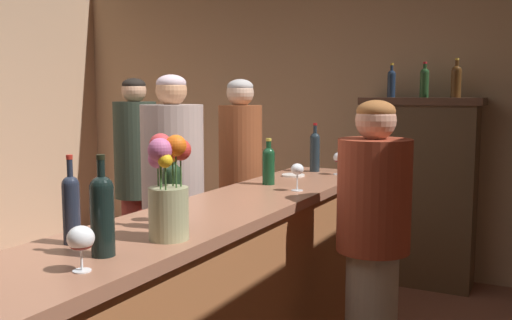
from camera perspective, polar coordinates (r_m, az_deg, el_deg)
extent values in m
cube|color=tan|center=(5.47, 5.38, 5.59)|extent=(5.37, 0.12, 2.99)
cube|color=#9E5E35|center=(2.93, -3.19, -15.23)|extent=(0.50, 2.96, 1.00)
cube|color=#976047|center=(2.78, -3.26, -5.10)|extent=(0.57, 3.08, 0.05)
cube|color=#4D3A27|center=(4.94, 16.03, -3.07)|extent=(0.88, 0.34, 1.56)
cube|color=#4E3325|center=(4.87, 16.32, 5.68)|extent=(0.96, 0.40, 0.06)
cylinder|color=#143E22|center=(3.39, 1.27, -0.92)|extent=(0.07, 0.07, 0.19)
sphere|color=#143E22|center=(3.38, 1.27, 0.64)|extent=(0.07, 0.07, 0.07)
cylinder|color=#143E22|center=(3.38, 1.28, 1.28)|extent=(0.03, 0.03, 0.08)
cylinder|color=gold|center=(3.37, 1.28, 2.05)|extent=(0.03, 0.03, 0.02)
cylinder|color=black|center=(1.97, -15.12, -6.01)|extent=(0.08, 0.08, 0.23)
sphere|color=black|center=(1.95, -15.22, -2.70)|extent=(0.08, 0.08, 0.08)
cylinder|color=black|center=(1.94, -15.26, -1.33)|extent=(0.03, 0.03, 0.09)
cylinder|color=black|center=(1.94, -15.31, 0.29)|extent=(0.03, 0.03, 0.02)
cylinder|color=#1D331E|center=(2.32, -8.38, -4.07)|extent=(0.08, 0.08, 0.22)
sphere|color=#1D331E|center=(2.30, -8.43, -1.32)|extent=(0.08, 0.08, 0.08)
cylinder|color=#1D331E|center=(2.29, -8.45, -0.11)|extent=(0.03, 0.03, 0.10)
cylinder|color=#B0171C|center=(2.29, -8.48, 1.30)|extent=(0.03, 0.03, 0.02)
cylinder|color=#1F2535|center=(2.16, -18.00, -5.19)|extent=(0.06, 0.06, 0.22)
sphere|color=#1F2535|center=(2.15, -18.10, -2.36)|extent=(0.06, 0.06, 0.06)
cylinder|color=#1F2535|center=(2.14, -18.15, -1.15)|extent=(0.02, 0.02, 0.09)
cylinder|color=#AB271C|center=(2.13, -18.20, 0.29)|extent=(0.02, 0.02, 0.02)
cylinder|color=#1E2A31|center=(3.98, 5.91, 0.53)|extent=(0.07, 0.07, 0.24)
sphere|color=#1E2A31|center=(3.97, 5.93, 2.22)|extent=(0.07, 0.07, 0.07)
cylinder|color=#1E2A31|center=(3.96, 5.94, 2.85)|extent=(0.03, 0.03, 0.09)
cylinder|color=#A8181A|center=(3.96, 5.95, 3.59)|extent=(0.03, 0.03, 0.02)
cylinder|color=white|center=(3.86, 8.26, -1.42)|extent=(0.07, 0.07, 0.00)
cylinder|color=white|center=(3.85, 8.27, -0.82)|extent=(0.01, 0.01, 0.08)
ellipsoid|color=white|center=(3.84, 8.29, 0.26)|extent=(0.08, 0.08, 0.07)
ellipsoid|color=maroon|center=(3.85, 8.29, -0.02)|extent=(0.06, 0.06, 0.03)
cylinder|color=white|center=(2.48, -9.51, -5.98)|extent=(0.06, 0.06, 0.00)
cylinder|color=white|center=(2.47, -9.53, -5.00)|extent=(0.01, 0.01, 0.08)
ellipsoid|color=white|center=(2.46, -9.56, -3.33)|extent=(0.08, 0.08, 0.06)
ellipsoid|color=maroon|center=(2.46, -9.55, -3.74)|extent=(0.07, 0.07, 0.03)
cylinder|color=white|center=(3.20, 4.14, -3.05)|extent=(0.07, 0.07, 0.00)
cylinder|color=white|center=(3.19, 4.15, -2.25)|extent=(0.01, 0.01, 0.09)
ellipsoid|color=white|center=(3.18, 4.16, -0.92)|extent=(0.07, 0.07, 0.06)
cylinder|color=white|center=(1.85, -17.04, -10.56)|extent=(0.06, 0.06, 0.00)
cylinder|color=white|center=(1.84, -17.07, -9.58)|extent=(0.01, 0.01, 0.06)
ellipsoid|color=white|center=(1.82, -17.15, -7.49)|extent=(0.08, 0.08, 0.08)
ellipsoid|color=maroon|center=(1.83, -17.12, -8.14)|extent=(0.07, 0.07, 0.03)
cylinder|color=tan|center=(2.15, -8.74, -5.32)|extent=(0.15, 0.15, 0.20)
cylinder|color=#38602D|center=(2.11, -8.00, -1.74)|extent=(0.01, 0.01, 0.23)
sphere|color=orange|center=(2.09, -8.05, 1.44)|extent=(0.08, 0.08, 0.08)
cylinder|color=#38602D|center=(2.14, -7.53, -1.87)|extent=(0.01, 0.01, 0.22)
sphere|color=red|center=(2.12, -7.58, 1.02)|extent=(0.08, 0.08, 0.08)
cylinder|color=#38602D|center=(2.15, -8.33, -2.06)|extent=(0.01, 0.01, 0.20)
sphere|color=orange|center=(2.14, -8.37, 0.56)|extent=(0.06, 0.06, 0.06)
cylinder|color=#38602D|center=(2.17, -9.77, -2.24)|extent=(0.01, 0.01, 0.18)
sphere|color=#BD568E|center=(2.16, -9.82, 0.15)|extent=(0.07, 0.07, 0.07)
cylinder|color=#38602D|center=(2.13, -9.48, -1.65)|extent=(0.01, 0.01, 0.24)
sphere|color=#CA353A|center=(2.11, -9.54, 1.53)|extent=(0.08, 0.08, 0.08)
cylinder|color=#38602D|center=(2.08, -9.55, -2.05)|extent=(0.01, 0.01, 0.22)
sphere|color=#B95789|center=(2.07, -9.61, 0.98)|extent=(0.09, 0.09, 0.09)
cylinder|color=#38602D|center=(2.06, -9.04, -2.62)|extent=(0.01, 0.01, 0.19)
sphere|color=yellow|center=(2.05, -9.09, -0.05)|extent=(0.05, 0.05, 0.05)
cylinder|color=white|center=(3.75, 3.74, -1.53)|extent=(0.15, 0.15, 0.01)
cylinder|color=#19273B|center=(4.92, 13.40, 7.23)|extent=(0.07, 0.07, 0.19)
sphere|color=#19273B|center=(4.93, 13.43, 8.34)|extent=(0.07, 0.07, 0.07)
cylinder|color=#19273B|center=(4.93, 13.45, 8.78)|extent=(0.02, 0.02, 0.08)
cylinder|color=gold|center=(4.93, 13.46, 9.32)|extent=(0.03, 0.03, 0.02)
cylinder|color=#1E3E1F|center=(4.87, 16.51, 7.20)|extent=(0.07, 0.07, 0.20)
sphere|color=#1E3E1F|center=(4.87, 16.55, 8.38)|extent=(0.07, 0.07, 0.07)
cylinder|color=#1E3E1F|center=(4.87, 16.56, 8.80)|extent=(0.03, 0.03, 0.07)
cylinder|color=#B21F28|center=(4.87, 16.58, 9.32)|extent=(0.03, 0.03, 0.02)
cylinder|color=#472B12|center=(4.82, 19.40, 7.17)|extent=(0.08, 0.08, 0.21)
sphere|color=#472B12|center=(4.83, 19.45, 8.43)|extent=(0.08, 0.08, 0.08)
cylinder|color=#472B12|center=(4.83, 19.47, 8.92)|extent=(0.03, 0.03, 0.08)
cylinder|color=gold|center=(4.83, 19.50, 9.50)|extent=(0.03, 0.03, 0.02)
cylinder|color=maroon|center=(4.25, -11.73, -9.37)|extent=(0.22, 0.22, 0.86)
cylinder|color=#283327|center=(4.10, -11.99, 1.00)|extent=(0.30, 0.30, 0.68)
sphere|color=tan|center=(4.09, -12.13, 6.82)|extent=(0.17, 0.17, 0.17)
ellipsoid|color=black|center=(4.09, -12.14, 7.37)|extent=(0.16, 0.16, 0.09)
cylinder|color=maroon|center=(3.74, -8.17, -11.33)|extent=(0.28, 0.28, 0.88)
cylinder|color=#A28F89|center=(3.58, -8.37, 0.35)|extent=(0.39, 0.39, 0.64)
sphere|color=tan|center=(3.56, -8.48, 6.91)|extent=(0.19, 0.19, 0.19)
ellipsoid|color=#BAA3AB|center=(3.56, -8.50, 7.62)|extent=(0.18, 0.18, 0.11)
cylinder|color=#262B4B|center=(4.27, -1.54, -9.08)|extent=(0.23, 0.23, 0.87)
cylinder|color=brown|center=(4.13, -1.58, 1.04)|extent=(0.32, 0.32, 0.64)
sphere|color=#D5AD93|center=(4.11, -1.60, 6.74)|extent=(0.20, 0.20, 0.20)
ellipsoid|color=#AFAAA8|center=(4.11, -1.60, 7.35)|extent=(0.19, 0.19, 0.11)
cylinder|color=maroon|center=(2.92, 11.73, -3.49)|extent=(0.37, 0.37, 0.57)
sphere|color=tan|center=(2.88, 11.91, 3.89)|extent=(0.20, 0.20, 0.20)
ellipsoid|color=#965A2C|center=(2.88, 11.93, 4.80)|extent=(0.19, 0.19, 0.11)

